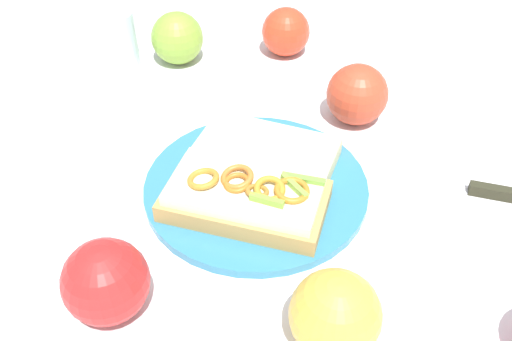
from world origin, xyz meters
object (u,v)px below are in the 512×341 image
bread_slice_side (266,153)px  apple_5 (335,315)px  apple_2 (106,282)px  apple_3 (286,32)px  sandwich (246,196)px  apple_4 (357,95)px  knife (479,190)px  plate (256,187)px  apple_1 (177,38)px  drinking_glass (116,40)px

bread_slice_side → apple_5: apple_5 is taller
apple_2 → apple_3: (0.51, -0.11, -0.00)m
sandwich → apple_3: size_ratio=2.50×
apple_4 → apple_5: size_ratio=1.00×
bread_slice_side → knife: (-0.01, -0.26, -0.02)m
plate → apple_3: bearing=-0.1°
apple_1 → apple_2: (-0.46, -0.05, 0.00)m
knife → plate: bearing=14.3°
bread_slice_side → apple_4: 0.16m
drinking_glass → knife: 0.56m
bread_slice_side → apple_5: size_ratio=2.03×
apple_1 → apple_4: (-0.12, -0.28, 0.00)m
apple_1 → apple_4: apple_4 is taller
knife → sandwich: bearing=22.8°
apple_4 → knife: 0.20m
apple_3 → drinking_glass: bearing=106.8°
drinking_glass → knife: bearing=-113.1°
apple_5 → knife: bearing=-36.4°
apple_1 → plate: bearing=-149.5°
apple_4 → apple_3: bearing=34.0°
plate → apple_5: 0.22m
plate → sandwich: 0.05m
bread_slice_side → apple_3: apple_3 is taller
apple_4 → knife: (-0.13, -0.15, -0.04)m
apple_3 → knife: 0.40m
apple_4 → apple_5: bearing=177.5°
sandwich → apple_3: bearing=-82.7°
apple_2 → knife: (0.22, -0.37, -0.03)m
apple_1 → apple_3: 0.17m
plate → drinking_glass: bearing=45.2°
apple_1 → apple_4: bearing=-113.2°
apple_2 → apple_3: 0.52m
drinking_glass → knife: drinking_glass is taller
sandwich → apple_3: (0.37, -0.01, 0.01)m
sandwich → apple_4: bearing=-112.2°
apple_4 → apple_5: same height
knife → apple_5: bearing=61.1°
apple_3 → drinking_glass: size_ratio=0.85×
sandwich → apple_4: (0.20, -0.12, 0.01)m
apple_1 → apple_5: bearing=-150.8°
sandwich → knife: bearing=-156.5°
sandwich → apple_2: apple_2 is taller
bread_slice_side → apple_2: size_ratio=2.03×
apple_3 → bread_slice_side: bearing=-178.9°
apple_2 → knife: bearing=-60.1°
bread_slice_side → apple_2: (-0.23, 0.12, 0.02)m
apple_3 → apple_2: bearing=167.5°
plate → bread_slice_side: bread_slice_side is taller
plate → sandwich: size_ratio=1.39×
apple_3 → knife: apple_3 is taller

